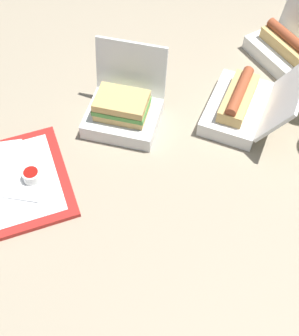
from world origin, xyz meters
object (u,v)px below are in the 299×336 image
object	(u,v)px
ketchup_cup	(32,175)
clamshell_sandwich_front	(123,109)
plastic_fork	(14,197)
clamshell_hotdog_back	(289,49)
clamshell_hotdog_right	(243,104)

from	to	relation	value
ketchup_cup	clamshell_sandwich_front	distance (m)	0.27
plastic_fork	clamshell_hotdog_back	xyz separation A→B (m)	(-0.75, -0.30, 0.02)
clamshell_sandwich_front	clamshell_hotdog_right	size ratio (longest dim) A/B	0.80
plastic_fork	clamshell_sandwich_front	world-z (taller)	clamshell_sandwich_front
clamshell_hotdog_right	ketchup_cup	bearing A→B (deg)	10.32
clamshell_hotdog_back	clamshell_sandwich_front	size ratio (longest dim) A/B	1.07
ketchup_cup	clamshell_hotdog_back	distance (m)	0.75
plastic_fork	clamshell_hotdog_back	bearing A→B (deg)	-136.07
ketchup_cup	clamshell_hotdog_right	world-z (taller)	clamshell_hotdog_right
plastic_fork	clamshell_hotdog_right	xyz separation A→B (m)	(-0.56, -0.14, 0.02)
plastic_fork	clamshell_sandwich_front	distance (m)	0.33
plastic_fork	clamshell_sandwich_front	bearing A→B (deg)	-125.26
ketchup_cup	clamshell_sandwich_front	size ratio (longest dim) A/B	0.17
clamshell_hotdog_right	plastic_fork	bearing A→B (deg)	13.65
clamshell_sandwich_front	plastic_fork	bearing A→B (deg)	32.98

